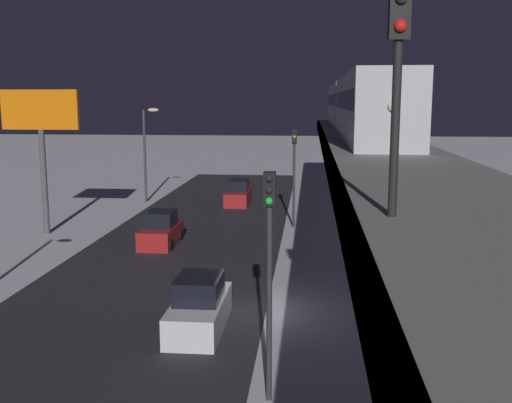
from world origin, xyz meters
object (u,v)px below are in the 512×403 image
at_px(sedan_red, 161,231).
at_px(sedan_red_2, 238,194).
at_px(traffic_light_mid, 294,164).
at_px(commercial_billboard, 41,124).
at_px(subway_train, 357,105).
at_px(sedan_white_2, 199,307).
at_px(traffic_light_near, 269,254).
at_px(rail_signal, 398,62).

xyz_separation_m(sedan_red, sedan_red_2, (-2.80, -14.12, 0.01)).
relative_size(traffic_light_mid, commercial_billboard, 0.72).
xyz_separation_m(sedan_red_2, traffic_light_mid, (-4.70, 8.60, 3.40)).
height_order(sedan_red_2, traffic_light_mid, traffic_light_mid).
bearing_deg(subway_train, sedan_red, 37.06).
relative_size(sedan_red, sedan_white_2, 0.91).
relative_size(subway_train, commercial_billboard, 4.14).
distance_m(sedan_white_2, commercial_billboard, 20.20).
xyz_separation_m(subway_train, sedan_white_2, (7.09, 21.36, -7.15)).
xyz_separation_m(traffic_light_near, traffic_light_mid, (0.00, -23.10, 0.00)).
xyz_separation_m(sedan_red, sedan_white_2, (-4.60, 12.53, 0.01)).
xyz_separation_m(sedan_white_2, commercial_billboard, (12.44, -14.72, 6.03)).
height_order(rail_signal, traffic_light_near, rail_signal).
bearing_deg(traffic_light_mid, sedan_red, 36.38).
xyz_separation_m(rail_signal, traffic_light_near, (2.54, -4.70, -4.70)).
bearing_deg(sedan_red_2, sedan_white_2, -86.14).
height_order(subway_train, sedan_white_2, subway_train).
distance_m(traffic_light_mid, commercial_billboard, 15.92).
relative_size(sedan_white_2, traffic_light_mid, 0.70).
bearing_deg(sedan_red, sedan_white_2, 110.16).
bearing_deg(subway_train, sedan_white_2, 71.64).
height_order(sedan_red_2, commercial_billboard, commercial_billboard).
height_order(rail_signal, sedan_red_2, rail_signal).
height_order(traffic_light_near, traffic_light_mid, same).
bearing_deg(commercial_billboard, sedan_white_2, 130.21).
relative_size(rail_signal, sedan_red, 0.98).
bearing_deg(sedan_red, traffic_light_near, 113.11).
distance_m(sedan_white_2, traffic_light_near, 6.74).
xyz_separation_m(sedan_red, traffic_light_near, (-7.50, 17.58, 3.41)).
bearing_deg(sedan_red, commercial_billboard, -15.63).
xyz_separation_m(subway_train, sedan_red, (11.69, 8.83, -7.16)).
distance_m(rail_signal, traffic_light_mid, 28.31).
distance_m(subway_train, rail_signal, 31.16).
height_order(subway_train, rail_signal, rail_signal).
xyz_separation_m(sedan_white_2, sedan_red_2, (1.80, -26.65, 0.00)).
bearing_deg(sedan_white_2, traffic_light_near, -60.12).
bearing_deg(subway_train, rail_signal, 86.97).
distance_m(sedan_red, traffic_light_mid, 9.92).
relative_size(subway_train, rail_signal, 9.22).
bearing_deg(sedan_white_2, sedan_red, 110.16).
xyz_separation_m(rail_signal, sedan_red, (10.04, -22.28, -8.11)).
bearing_deg(commercial_billboard, traffic_light_mid, -167.75).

